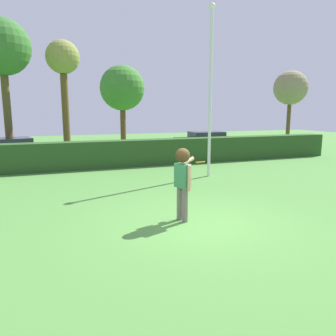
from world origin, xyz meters
TOP-DOWN VIEW (x-y plane):
  - ground_plane at (0.00, 0.00)m, footprint 60.00×60.00m
  - person at (-0.28, 0.35)m, footprint 0.67×0.72m
  - frisbee at (0.38, 0.76)m, footprint 0.24×0.24m
  - lamppost at (2.89, 5.06)m, footprint 0.24×0.24m
  - hedge_row at (0.00, 8.59)m, footprint 24.04×0.90m
  - parked_car_blue at (-5.19, 12.12)m, footprint 4.47×2.60m
  - parked_car_black at (6.91, 13.14)m, footprint 4.28×1.98m
  - oak_tree at (-5.21, 13.04)m, footprint 2.94×2.94m
  - maple_tree at (2.36, 18.49)m, footprint 3.42×3.42m
  - birch_tree at (14.54, 14.09)m, footprint 2.58×2.58m
  - bare_elm_tree at (-2.17, 13.40)m, footprint 1.89×1.89m

SIDE VIEW (x-z plane):
  - ground_plane at x=0.00m, z-range 0.00..0.00m
  - hedge_row at x=0.00m, z-range 0.00..1.26m
  - parked_car_blue at x=-5.19m, z-range 0.06..1.31m
  - parked_car_black at x=6.91m, z-range 0.06..1.31m
  - person at x=-0.28m, z-range 0.26..2.05m
  - frisbee at x=0.38m, z-range 1.32..1.40m
  - lamppost at x=2.89m, z-range 0.32..7.01m
  - maple_tree at x=2.36m, z-range 1.29..7.36m
  - birch_tree at x=14.54m, z-range 1.50..7.18m
  - bare_elm_tree at x=-2.17m, z-range 2.02..8.62m
  - oak_tree at x=-5.21m, z-range 2.14..9.56m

